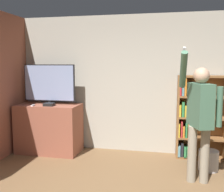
% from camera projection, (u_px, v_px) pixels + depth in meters
% --- Properties ---
extents(wall_back, '(6.87, 0.06, 2.70)m').
position_uv_depth(wall_back, '(140.00, 84.00, 5.16)').
color(wall_back, '#B2AD9E').
rests_on(wall_back, ground_plane).
extents(tv_ledge, '(1.22, 0.64, 0.96)m').
position_uv_depth(tv_ledge, '(49.00, 128.00, 5.21)').
color(tv_ledge, '#93513D').
rests_on(tv_ledge, ground_plane).
extents(television, '(1.05, 0.22, 0.78)m').
position_uv_depth(television, '(49.00, 84.00, 5.16)').
color(television, black).
rests_on(television, tv_ledge).
extents(game_console, '(0.19, 0.16, 0.05)m').
position_uv_depth(game_console, '(49.00, 104.00, 4.98)').
color(game_console, black).
rests_on(game_console, tv_ledge).
extents(remote_loose, '(0.06, 0.14, 0.02)m').
position_uv_depth(remote_loose, '(33.00, 105.00, 4.97)').
color(remote_loose, white).
rests_on(remote_loose, tv_ledge).
extents(bookshelf, '(0.88, 0.28, 1.54)m').
position_uv_depth(bookshelf, '(196.00, 117.00, 4.84)').
color(bookshelf, brown).
rests_on(bookshelf, ground_plane).
extents(person, '(0.61, 0.58, 1.98)m').
position_uv_depth(person, '(200.00, 113.00, 3.79)').
color(person, gray).
rests_on(person, ground_plane).
extents(waste_bin, '(0.32, 0.32, 0.33)m').
position_uv_depth(waste_bin, '(208.00, 160.00, 4.34)').
color(waste_bin, '#B7B7BC').
rests_on(waste_bin, ground_plane).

